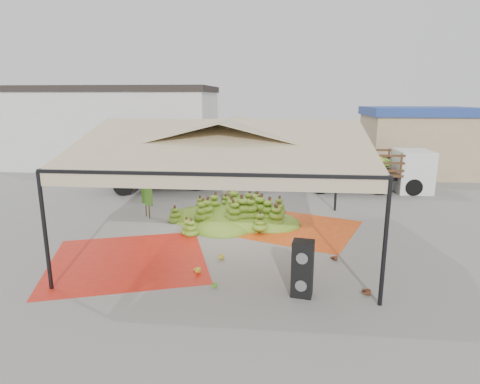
# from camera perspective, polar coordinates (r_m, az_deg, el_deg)

# --- Properties ---
(ground) EXTENTS (90.00, 90.00, 0.00)m
(ground) POSITION_cam_1_polar(r_m,az_deg,el_deg) (13.62, -1.48, -6.76)
(ground) COLOR slate
(ground) RESTS_ON ground
(canopy_tent) EXTENTS (8.10, 8.10, 4.00)m
(canopy_tent) POSITION_cam_1_polar(r_m,az_deg,el_deg) (12.87, -1.56, 7.17)
(canopy_tent) COLOR black
(canopy_tent) RESTS_ON ground
(building_white) EXTENTS (14.30, 6.30, 5.40)m
(building_white) POSITION_cam_1_polar(r_m,az_deg,el_deg) (29.18, -17.99, 8.82)
(building_white) COLOR silver
(building_white) RESTS_ON ground
(building_tan) EXTENTS (6.30, 5.30, 4.10)m
(building_tan) POSITION_cam_1_polar(r_m,az_deg,el_deg) (27.15, 23.83, 6.69)
(building_tan) COLOR tan
(building_tan) RESTS_ON ground
(tarp_left) EXTENTS (5.49, 5.35, 0.01)m
(tarp_left) POSITION_cam_1_polar(r_m,az_deg,el_deg) (12.42, -15.60, -9.28)
(tarp_left) COLOR red
(tarp_left) RESTS_ON ground
(tarp_right) EXTENTS (4.78, 4.88, 0.01)m
(tarp_right) POSITION_cam_1_polar(r_m,az_deg,el_deg) (14.85, 8.76, -5.18)
(tarp_right) COLOR #E25715
(tarp_right) RESTS_ON ground
(banana_heap) EXTENTS (6.66, 6.16, 1.15)m
(banana_heap) POSITION_cam_1_polar(r_m,az_deg,el_deg) (15.30, -0.55, -2.23)
(banana_heap) COLOR #4E7217
(banana_heap) RESTS_ON ground
(hand_yellow_a) EXTENTS (0.55, 0.47, 0.23)m
(hand_yellow_a) POSITION_cam_1_polar(r_m,az_deg,el_deg) (12.00, -3.21, -9.05)
(hand_yellow_a) COLOR gold
(hand_yellow_a) RESTS_ON ground
(hand_yellow_b) EXTENTS (0.61, 0.56, 0.22)m
(hand_yellow_b) POSITION_cam_1_polar(r_m,az_deg,el_deg) (11.17, -6.61, -10.89)
(hand_yellow_b) COLOR gold
(hand_yellow_b) RESTS_ON ground
(hand_red_a) EXTENTS (0.50, 0.44, 0.19)m
(hand_red_a) POSITION_cam_1_polar(r_m,az_deg,el_deg) (12.21, 12.95, -9.06)
(hand_red_a) COLOR #532713
(hand_red_a) RESTS_ON ground
(hand_red_b) EXTENTS (0.51, 0.43, 0.22)m
(hand_red_b) POSITION_cam_1_polar(r_m,az_deg,el_deg) (10.44, 17.06, -13.24)
(hand_red_b) COLOR #542613
(hand_red_b) RESTS_ON ground
(hand_green) EXTENTS (0.43, 0.36, 0.19)m
(hand_green) POSITION_cam_1_polar(r_m,az_deg,el_deg) (10.38, -4.16, -12.93)
(hand_green) COLOR #3C7318
(hand_green) RESTS_ON ground
(hanging_bunches) EXTENTS (1.74, 0.24, 0.20)m
(hanging_bunches) POSITION_cam_1_polar(r_m,az_deg,el_deg) (13.65, 0.08, 4.65)
(hanging_bunches) COLOR #3B7418
(hanging_bunches) RESTS_ON ground
(speaker_stack) EXTENTS (0.57, 0.51, 1.38)m
(speaker_stack) POSITION_cam_1_polar(r_m,az_deg,el_deg) (9.86, 8.89, -10.70)
(speaker_stack) COLOR black
(speaker_stack) RESTS_ON ground
(banana_leaves) EXTENTS (0.96, 1.36, 3.70)m
(banana_leaves) POSITION_cam_1_polar(r_m,az_deg,el_deg) (16.40, -13.50, -3.63)
(banana_leaves) COLOR #2D761F
(banana_leaves) RESTS_ON ground
(vendor) EXTENTS (0.60, 0.43, 1.55)m
(vendor) POSITION_cam_1_polar(r_m,az_deg,el_deg) (17.19, -2.11, 0.19)
(vendor) COLOR gray
(vendor) RESTS_ON ground
(truck_left) EXTENTS (7.94, 5.30, 2.59)m
(truck_left) POSITION_cam_1_polar(r_m,az_deg,el_deg) (21.57, -7.73, 4.98)
(truck_left) COLOR #4F2C1A
(truck_left) RESTS_ON ground
(truck_right) EXTENTS (6.16, 2.26, 2.10)m
(truck_right) POSITION_cam_1_polar(r_m,az_deg,el_deg) (21.48, 18.32, 3.57)
(truck_right) COLOR #53341B
(truck_right) RESTS_ON ground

